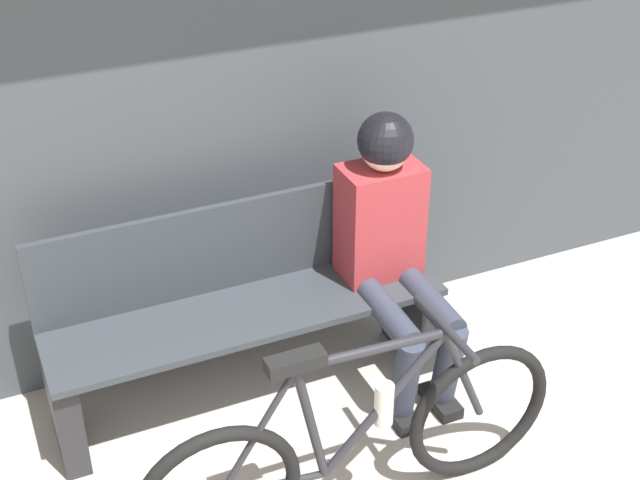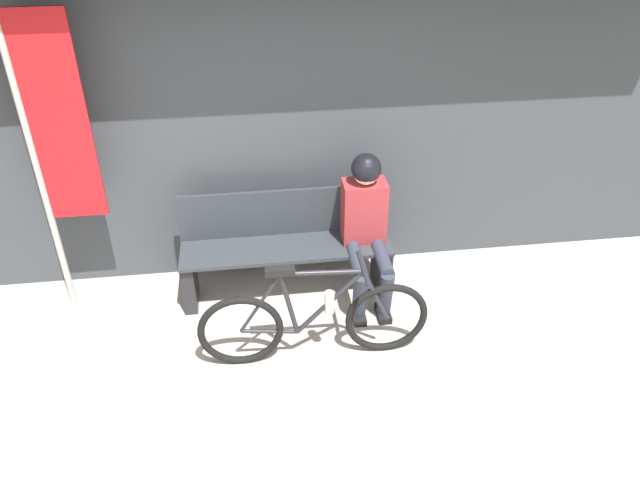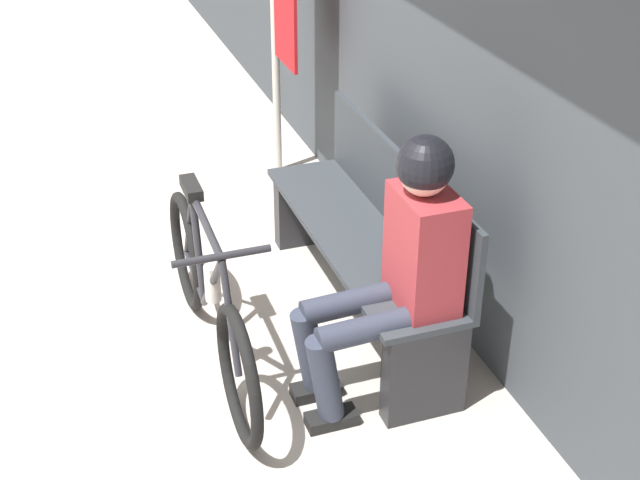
{
  "view_description": "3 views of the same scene",
  "coord_description": "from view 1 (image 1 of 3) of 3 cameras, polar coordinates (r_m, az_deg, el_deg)",
  "views": [
    {
      "loc": [
        -0.69,
        -0.97,
        2.62
      ],
      "look_at": [
        0.46,
        1.64,
        0.88
      ],
      "focal_mm": 50.0,
      "sensor_mm": 36.0,
      "label": 1
    },
    {
      "loc": [
        -0.03,
        -2.21,
        3.23
      ],
      "look_at": [
        0.45,
        1.39,
        0.83
      ],
      "focal_mm": 35.0,
      "sensor_mm": 36.0,
      "label": 2
    },
    {
      "loc": [
        3.67,
        0.5,
        2.56
      ],
      "look_at": [
        0.43,
        1.62,
        0.59
      ],
      "focal_mm": 50.0,
      "sensor_mm": 36.0,
      "label": 3
    }
  ],
  "objects": [
    {
      "name": "person_seated",
      "position": [
        3.72,
        4.6,
        0.21
      ],
      "size": [
        0.34,
        0.66,
        1.22
      ],
      "color": "#2D3342",
      "rests_on": "ground_plane"
    },
    {
      "name": "park_bench_near",
      "position": [
        3.76,
        -4.9,
        -4.7
      ],
      "size": [
        1.66,
        0.42,
        0.87
      ],
      "color": "#2D3338",
      "rests_on": "ground_plane"
    },
    {
      "name": "bicycle",
      "position": [
        3.27,
        2.36,
        -13.0
      ],
      "size": [
        1.64,
        0.4,
        0.82
      ],
      "color": "black",
      "rests_on": "ground_plane"
    }
  ]
}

